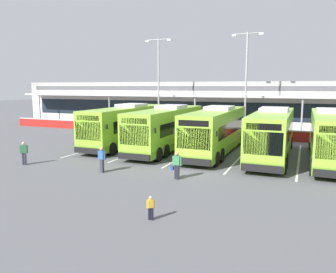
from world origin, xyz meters
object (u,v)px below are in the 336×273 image
object	(u,v)px
coach_bus_left_centre	(167,129)
coach_bus_rightmost	(331,137)
pedestrian_in_dark_coat	(102,159)
pedestrian_child	(151,207)
coach_bus_leftmost	(127,126)
lamp_post_west	(159,79)
coach_bus_right_centre	(272,134)
pedestrian_with_handbag	(177,165)
lamp_post_centre	(246,78)
pedestrian_near_bin	(24,152)
coach_bus_centre	(216,131)

from	to	relation	value
coach_bus_left_centre	coach_bus_rightmost	xyz separation A→B (m)	(12.69, 0.08, 0.00)
pedestrian_in_dark_coat	pedestrian_child	world-z (taller)	pedestrian_in_dark_coat
coach_bus_leftmost	coach_bus_rightmost	xyz separation A→B (m)	(16.95, -0.51, 0.00)
coach_bus_left_centre	lamp_post_west	distance (m)	13.05
coach_bus_leftmost	coach_bus_right_centre	bearing A→B (deg)	-2.89
pedestrian_with_handbag	lamp_post_centre	bearing A→B (deg)	87.66
lamp_post_centre	pedestrian_in_dark_coat	bearing A→B (deg)	-106.72
coach_bus_left_centre	pedestrian_in_dark_coat	xyz separation A→B (m)	(-0.84, -8.77, -0.91)
coach_bus_leftmost	pedestrian_near_bin	world-z (taller)	coach_bus_leftmost
coach_bus_centre	coach_bus_rightmost	size ratio (longest dim) A/B	1.00
coach_bus_left_centre	coach_bus_right_centre	xyz separation A→B (m)	(8.66, -0.06, 0.00)
coach_bus_centre	coach_bus_rightmost	distance (m)	8.42
coach_bus_leftmost	pedestrian_child	bearing A→B (deg)	-57.64
coach_bus_right_centre	coach_bus_left_centre	bearing A→B (deg)	179.59
coach_bus_centre	pedestrian_child	size ratio (longest dim) A/B	12.10
coach_bus_centre	lamp_post_west	size ratio (longest dim) A/B	1.11
coach_bus_right_centre	pedestrian_in_dark_coat	size ratio (longest dim) A/B	7.50
coach_bus_centre	coach_bus_right_centre	distance (m)	4.39
coach_bus_left_centre	coach_bus_rightmost	bearing A→B (deg)	0.38
pedestrian_with_handbag	pedestrian_near_bin	world-z (taller)	same
pedestrian_child	pedestrian_with_handbag	bearing A→B (deg)	101.21
coach_bus_right_centre	lamp_post_west	distance (m)	18.56
coach_bus_left_centre	coach_bus_centre	xyz separation A→B (m)	(4.27, 0.11, 0.00)
coach_bus_centre	pedestrian_in_dark_coat	world-z (taller)	coach_bus_centre
pedestrian_near_bin	coach_bus_right_centre	bearing A→B (deg)	29.96
coach_bus_leftmost	pedestrian_near_bin	distance (m)	10.09
coach_bus_leftmost	pedestrian_with_handbag	size ratio (longest dim) A/B	7.50
pedestrian_in_dark_coat	lamp_post_centre	bearing A→B (deg)	73.28
pedestrian_in_dark_coat	coach_bus_rightmost	bearing A→B (deg)	33.18
pedestrian_with_handbag	pedestrian_near_bin	xyz separation A→B (m)	(-11.08, -0.68, 0.02)
coach_bus_leftmost	pedestrian_child	world-z (taller)	coach_bus_leftmost
lamp_post_west	lamp_post_centre	bearing A→B (deg)	-3.64
coach_bus_centre	lamp_post_centre	distance (m)	11.07
coach_bus_left_centre	pedestrian_child	size ratio (longest dim) A/B	12.10
pedestrian_near_bin	lamp_post_west	size ratio (longest dim) A/B	0.15
coach_bus_leftmost	coach_bus_centre	distance (m)	8.54
coach_bus_centre	pedestrian_near_bin	size ratio (longest dim) A/B	7.50
lamp_post_centre	pedestrian_with_handbag	bearing A→B (deg)	-92.34
pedestrian_with_handbag	lamp_post_west	bearing A→B (deg)	116.80
coach_bus_right_centre	coach_bus_leftmost	bearing A→B (deg)	177.11
coach_bus_leftmost	lamp_post_west	distance (m)	11.31
pedestrian_with_handbag	pedestrian_in_dark_coat	world-z (taller)	same
coach_bus_rightmost	pedestrian_in_dark_coat	distance (m)	16.20
coach_bus_rightmost	lamp_post_west	size ratio (longest dim) A/B	1.11
coach_bus_rightmost	pedestrian_child	xyz separation A→B (m)	(-7.38, -14.60, -1.24)
coach_bus_left_centre	lamp_post_centre	size ratio (longest dim) A/B	1.11
coach_bus_leftmost	lamp_post_centre	size ratio (longest dim) A/B	1.11
pedestrian_in_dark_coat	lamp_post_west	world-z (taller)	lamp_post_west
coach_bus_rightmost	lamp_post_centre	xyz separation A→B (m)	(-7.83, 10.13, 4.50)
coach_bus_leftmost	coach_bus_rightmost	size ratio (longest dim) A/B	1.00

